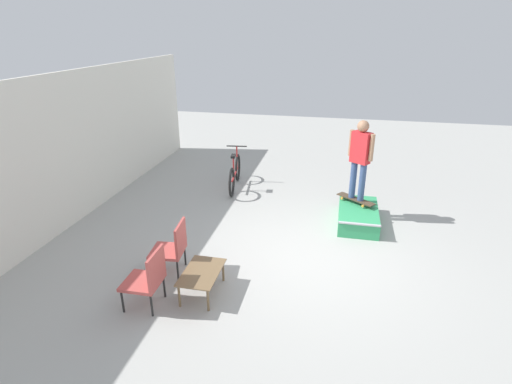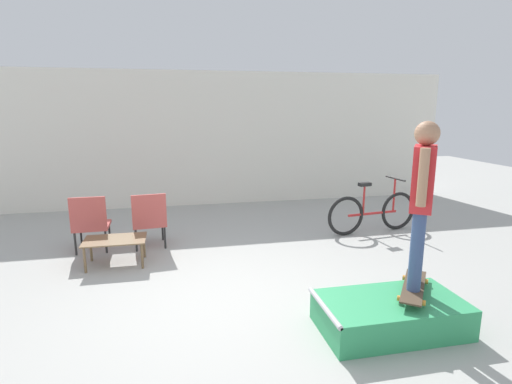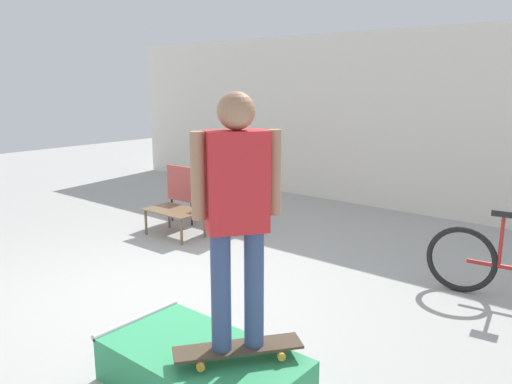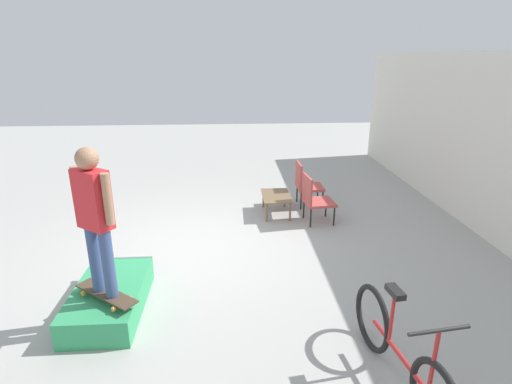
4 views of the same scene
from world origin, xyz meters
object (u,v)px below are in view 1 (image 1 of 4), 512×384
(skate_ramp_box, at_px, (358,216))
(bicycle, at_px, (235,174))
(skateboard_on_ramp, at_px, (356,199))
(person_skater, at_px, (360,154))
(patio_chair_right, at_px, (173,246))
(coffee_table, at_px, (202,274))
(patio_chair_left, at_px, (148,277))

(skate_ramp_box, bearing_deg, bicycle, 65.28)
(skateboard_on_ramp, relative_size, person_skater, 0.48)
(skateboard_on_ramp, xyz_separation_m, patio_chair_right, (-2.78, 2.93, 0.08))
(patio_chair_right, xyz_separation_m, bicycle, (3.87, 0.00, -0.11))
(skateboard_on_ramp, distance_m, patio_chair_right, 4.04)
(coffee_table, relative_size, bicycle, 0.47)
(person_skater, xyz_separation_m, patio_chair_right, (-2.78, 2.93, -0.91))
(skate_ramp_box, bearing_deg, patio_chair_left, 138.32)
(patio_chair_left, bearing_deg, skateboard_on_ramp, 140.10)
(coffee_table, bearing_deg, patio_chair_left, 123.98)
(skateboard_on_ramp, height_order, patio_chair_right, patio_chair_right)
(coffee_table, height_order, bicycle, bicycle)
(skateboard_on_ramp, relative_size, bicycle, 0.45)
(skateboard_on_ramp, bearing_deg, person_skater, 113.08)
(patio_chair_left, distance_m, patio_chair_right, 0.88)
(skate_ramp_box, bearing_deg, person_skater, 13.04)
(skate_ramp_box, height_order, skateboard_on_ramp, skateboard_on_ramp)
(skate_ramp_box, relative_size, bicycle, 0.81)
(skateboard_on_ramp, bearing_deg, coffee_table, 91.71)
(skateboard_on_ramp, bearing_deg, bicycle, 16.65)
(coffee_table, bearing_deg, patio_chair_right, 55.29)
(patio_chair_right, relative_size, bicycle, 0.50)
(person_skater, bearing_deg, bicycle, 15.01)
(patio_chair_right, bearing_deg, skate_ramp_box, 123.48)
(patio_chair_right, bearing_deg, person_skater, 127.20)
(bicycle, bearing_deg, patio_chair_left, 172.79)
(patio_chair_left, bearing_deg, bicycle, 178.88)
(person_skater, bearing_deg, coffee_table, 90.07)
(coffee_table, height_order, patio_chair_left, patio_chair_left)
(skate_ramp_box, relative_size, coffee_table, 1.71)
(skateboard_on_ramp, bearing_deg, patio_chair_right, 80.53)
(patio_chair_right, distance_m, bicycle, 3.87)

